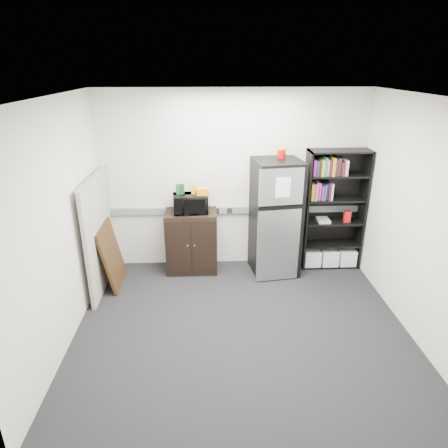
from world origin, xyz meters
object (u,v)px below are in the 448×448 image
(cubicle_partition, at_px, (99,234))
(microwave, at_px, (190,204))
(bookshelf, at_px, (333,211))
(refrigerator, at_px, (275,218))
(cabinet, at_px, (192,241))

(cubicle_partition, relative_size, microwave, 3.29)
(bookshelf, distance_m, microwave, 2.18)
(bookshelf, relative_size, refrigerator, 1.06)
(cubicle_partition, distance_m, refrigerator, 2.54)
(bookshelf, xyz_separation_m, cubicle_partition, (-3.43, -0.49, -0.10))
(refrigerator, bearing_deg, cabinet, 168.48)
(cabinet, bearing_deg, cubicle_partition, -161.53)
(cubicle_partition, relative_size, cabinet, 1.69)
(refrigerator, bearing_deg, bookshelf, 1.12)
(cubicle_partition, xyz_separation_m, refrigerator, (2.52, 0.34, 0.06))
(microwave, distance_m, refrigerator, 1.28)
(bookshelf, relative_size, cabinet, 1.93)
(microwave, xyz_separation_m, refrigerator, (1.26, -0.06, -0.22))
(microwave, height_order, refrigerator, refrigerator)
(bookshelf, height_order, refrigerator, bookshelf)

